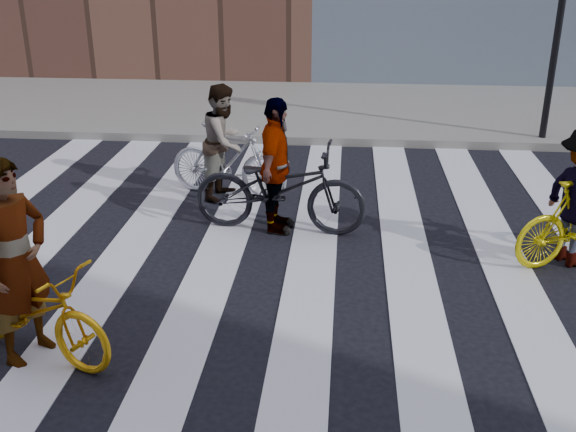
# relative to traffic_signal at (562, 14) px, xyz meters

# --- Properties ---
(ground) EXTENTS (100.00, 100.00, 0.00)m
(ground) POSITION_rel_traffic_signal_xyz_m (-4.40, -5.32, -2.28)
(ground) COLOR black
(ground) RESTS_ON ground
(sidewalk_far) EXTENTS (100.00, 5.00, 0.15)m
(sidewalk_far) POSITION_rel_traffic_signal_xyz_m (-4.40, 2.18, -2.20)
(sidewalk_far) COLOR slate
(sidewalk_far) RESTS_ON ground
(zebra_crosswalk) EXTENTS (8.25, 10.00, 0.01)m
(zebra_crosswalk) POSITION_rel_traffic_signal_xyz_m (-4.40, -5.32, -2.27)
(zebra_crosswalk) COLOR silver
(zebra_crosswalk) RESTS_ON ground
(traffic_signal) EXTENTS (0.22, 0.42, 3.33)m
(traffic_signal) POSITION_rel_traffic_signal_xyz_m (0.00, 0.00, 0.00)
(traffic_signal) COLOR black
(traffic_signal) RESTS_ON ground
(bike_yellow_left) EXTENTS (1.85, 1.20, 0.92)m
(bike_yellow_left) POSITION_rel_traffic_signal_xyz_m (-6.20, -7.08, -1.82)
(bike_yellow_left) COLOR #F9AB0D
(bike_yellow_left) RESTS_ON ground
(bike_silver_mid) EXTENTS (1.84, 0.93, 1.06)m
(bike_silver_mid) POSITION_rel_traffic_signal_xyz_m (-5.16, -2.95, -1.75)
(bike_silver_mid) COLOR silver
(bike_silver_mid) RESTS_ON ground
(bike_dark_rear) EXTENTS (2.23, 0.96, 1.14)m
(bike_dark_rear) POSITION_rel_traffic_signal_xyz_m (-4.31, -4.13, -1.71)
(bike_dark_rear) COLOR black
(bike_dark_rear) RESTS_ON ground
(rider_left) EXTENTS (0.66, 0.79, 1.84)m
(rider_left) POSITION_rel_traffic_signal_xyz_m (-6.25, -7.08, -1.36)
(rider_left) COLOR slate
(rider_left) RESTS_ON ground
(rider_mid) EXTENTS (0.79, 0.92, 1.62)m
(rider_mid) POSITION_rel_traffic_signal_xyz_m (-5.21, -2.95, -1.47)
(rider_mid) COLOR slate
(rider_mid) RESTS_ON ground
(rider_rear) EXTENTS (0.51, 1.04, 1.71)m
(rider_rear) POSITION_rel_traffic_signal_xyz_m (-4.36, -4.13, -1.43)
(rider_rear) COLOR slate
(rider_rear) RESTS_ON ground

